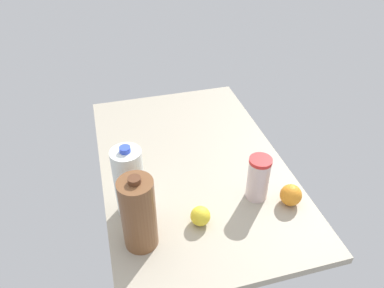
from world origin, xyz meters
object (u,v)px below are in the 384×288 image
Objects in this scene: chocolate_milk_jug at (139,214)px; tumbler_cup at (258,178)px; lime_far_back at (126,157)px; lemon_by_jug at (200,216)px; orange_beside_bowl at (291,195)px; milk_jug at (129,183)px.

chocolate_milk_jug is 46.88cm from tumbler_cup.
chocolate_milk_jug is at bearing -0.47° from lime_far_back.
chocolate_milk_jug reaches higher than lemon_by_jug.
lime_far_back is 68.74cm from orange_beside_bowl.
orange_beside_bowl reaches higher than lime_far_back.
chocolate_milk_jug is 4.07× the size of lemon_by_jug.
milk_jug is at bearing -118.93° from lemon_by_jug.
tumbler_cup is (-10.01, 45.58, -4.52)cm from chocolate_milk_jug.
orange_beside_bowl is 1.14× the size of lemon_by_jug.
tumbler_cup reaches higher than lemon_by_jug.
lemon_by_jug reaches higher than lime_far_back.
milk_jug reaches higher than chocolate_milk_jug.
chocolate_milk_jug is at bearing 3.32° from milk_jug.
chocolate_milk_jug is 1.59× the size of tumbler_cup.
milk_jug is at bearing -96.06° from tumbler_cup.
lime_far_back is at bearing 179.53° from chocolate_milk_jug.
milk_jug is at bearing -176.68° from chocolate_milk_jug.
milk_jug is 27.31cm from lemon_by_jug.
chocolate_milk_jug reaches higher than orange_beside_bowl.
tumbler_cup reaches higher than lime_far_back.
orange_beside_bowl is (39.98, 55.91, 1.28)cm from lime_far_back.
orange_beside_bowl is (-3.31, 56.27, -9.60)cm from chocolate_milk_jug.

